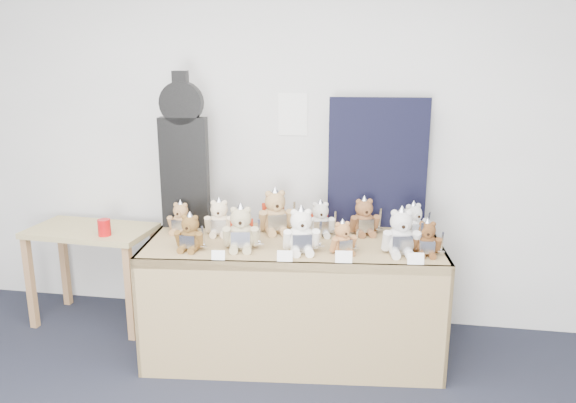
% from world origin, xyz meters
% --- Properties ---
extents(room_shell, '(6.00, 6.00, 6.00)m').
position_xyz_m(room_shell, '(0.20, 2.49, 1.53)').
color(room_shell, silver).
rests_on(room_shell, floor).
extents(display_table, '(1.95, 0.98, 0.78)m').
position_xyz_m(display_table, '(0.31, 1.83, 0.62)').
color(display_table, olive).
rests_on(display_table, floor).
extents(side_table, '(0.91, 0.54, 0.73)m').
position_xyz_m(side_table, '(-1.22, 2.11, 0.60)').
color(side_table, tan).
rests_on(side_table, floor).
extents(guitar_case, '(0.33, 0.12, 1.06)m').
position_xyz_m(guitar_case, '(-0.49, 2.11, 1.30)').
color(guitar_case, black).
rests_on(guitar_case, display_table).
extents(navy_board, '(0.67, 0.07, 0.89)m').
position_xyz_m(navy_board, '(0.81, 2.32, 1.23)').
color(navy_board, black).
rests_on(navy_board, display_table).
extents(red_cup, '(0.09, 0.09, 0.12)m').
position_xyz_m(red_cup, '(-1.04, 1.97, 0.79)').
color(red_cup, red).
rests_on(red_cup, side_table).
extents(teddy_front_far_left, '(0.21, 0.17, 0.25)m').
position_xyz_m(teddy_front_far_left, '(-0.30, 1.64, 0.89)').
color(teddy_front_far_left, brown).
rests_on(teddy_front_far_left, display_table).
extents(teddy_front_left, '(0.26, 0.23, 0.31)m').
position_xyz_m(teddy_front_left, '(0.01, 1.71, 0.91)').
color(teddy_front_left, tan).
rests_on(teddy_front_left, display_table).
extents(teddy_front_centre, '(0.26, 0.23, 0.31)m').
position_xyz_m(teddy_front_centre, '(0.38, 1.72, 0.91)').
color(teddy_front_centre, white).
rests_on(teddy_front_centre, display_table).
extents(teddy_front_right, '(0.19, 0.18, 0.23)m').
position_xyz_m(teddy_front_right, '(0.63, 1.73, 0.87)').
color(teddy_front_right, '#9E683C').
rests_on(teddy_front_right, display_table).
extents(teddy_front_far_right, '(0.26, 0.22, 0.31)m').
position_xyz_m(teddy_front_far_right, '(0.97, 1.78, 0.91)').
color(teddy_front_far_right, silver).
rests_on(teddy_front_far_right, display_table).
extents(teddy_front_end, '(0.19, 0.16, 0.24)m').
position_xyz_m(teddy_front_end, '(1.12, 1.79, 0.88)').
color(teddy_front_end, brown).
rests_on(teddy_front_end, display_table).
extents(teddy_back_left, '(0.22, 0.19, 0.27)m').
position_xyz_m(teddy_back_left, '(-0.21, 1.97, 0.89)').
color(teddy_back_left, beige).
rests_on(teddy_back_left, display_table).
extents(teddy_back_centre_left, '(0.27, 0.26, 0.33)m').
position_xyz_m(teddy_back_centre_left, '(0.15, 2.08, 0.91)').
color(teddy_back_centre_left, tan).
rests_on(teddy_back_centre_left, display_table).
extents(teddy_back_centre_right, '(0.22, 0.19, 0.26)m').
position_xyz_m(teddy_back_centre_right, '(0.46, 2.07, 0.89)').
color(teddy_back_centre_right, beige).
rests_on(teddy_back_centre_right, display_table).
extents(teddy_back_right, '(0.23, 0.21, 0.28)m').
position_xyz_m(teddy_back_right, '(0.74, 2.13, 0.89)').
color(teddy_back_right, brown).
rests_on(teddy_back_right, display_table).
extents(teddy_back_end, '(0.22, 0.22, 0.27)m').
position_xyz_m(teddy_back_end, '(1.06, 2.10, 0.89)').
color(teddy_back_end, silver).
rests_on(teddy_back_end, display_table).
extents(teddy_back_far_left, '(0.19, 0.16, 0.24)m').
position_xyz_m(teddy_back_far_left, '(-0.48, 1.96, 0.88)').
color(teddy_back_far_left, '#A0764A').
rests_on(teddy_back_far_left, display_table).
extents(entry_card_a, '(0.08, 0.03, 0.06)m').
position_xyz_m(entry_card_a, '(-0.08, 1.49, 0.82)').
color(entry_card_a, white).
rests_on(entry_card_a, display_table).
extents(entry_card_b, '(0.09, 0.03, 0.06)m').
position_xyz_m(entry_card_b, '(0.31, 1.53, 0.82)').
color(entry_card_b, white).
rests_on(entry_card_b, display_table).
extents(entry_card_c, '(0.10, 0.03, 0.07)m').
position_xyz_m(entry_card_c, '(0.65, 1.57, 0.82)').
color(entry_card_c, white).
rests_on(entry_card_c, display_table).
extents(entry_card_d, '(0.10, 0.03, 0.07)m').
position_xyz_m(entry_card_d, '(1.05, 1.61, 0.82)').
color(entry_card_d, white).
rests_on(entry_card_d, display_table).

